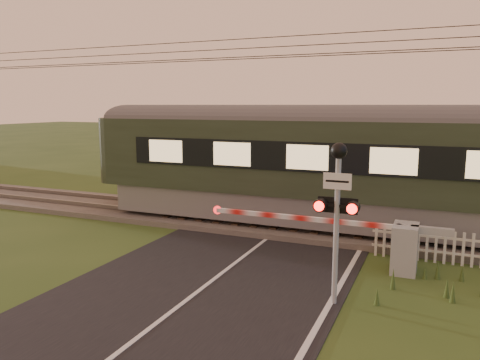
% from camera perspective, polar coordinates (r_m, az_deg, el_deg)
% --- Properties ---
extents(ground, '(160.00, 160.00, 0.00)m').
position_cam_1_polar(ground, '(9.98, -6.60, -14.52)').
color(ground, '#2E471B').
rests_on(ground, ground).
extents(road, '(6.00, 140.00, 0.03)m').
position_cam_1_polar(road, '(9.78, -7.21, -14.97)').
color(road, black).
rests_on(road, ground).
extents(track_bed, '(140.00, 3.40, 0.39)m').
position_cam_1_polar(track_bed, '(15.62, 5.31, -5.46)').
color(track_bed, '#47423D').
rests_on(track_bed, ground).
extents(overhead_wires, '(120.00, 0.62, 0.62)m').
position_cam_1_polar(overhead_wires, '(15.22, 5.63, 15.63)').
color(overhead_wires, black).
rests_on(overhead_wires, ground).
extents(boom_gate, '(6.18, 0.90, 1.20)m').
position_cam_1_polar(boom_gate, '(12.03, 18.36, -7.48)').
color(boom_gate, gray).
rests_on(boom_gate, ground).
extents(crossing_signal, '(0.83, 0.35, 3.28)m').
position_cam_1_polar(crossing_signal, '(9.33, 11.79, -1.79)').
color(crossing_signal, gray).
rests_on(crossing_signal, ground).
extents(picket_fence, '(2.74, 0.07, 0.86)m').
position_cam_1_polar(picket_fence, '(13.01, 21.83, -7.40)').
color(picket_fence, silver).
rests_on(picket_fence, ground).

